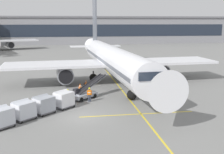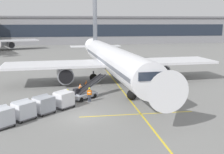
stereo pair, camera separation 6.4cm
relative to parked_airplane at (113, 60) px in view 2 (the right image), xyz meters
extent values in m
plane|color=slate|center=(-5.61, -16.32, -3.55)|extent=(600.00, 600.00, 0.00)
cylinder|color=white|center=(0.05, -0.77, 0.09)|extent=(6.04, 33.47, 3.94)
cube|color=slate|center=(0.05, -0.77, 0.09)|extent=(6.00, 32.15, 0.47)
cone|color=white|center=(1.23, -19.35, 0.09)|extent=(3.99, 4.17, 3.75)
cone|color=white|center=(-1.20, 18.99, 0.39)|extent=(3.74, 6.51, 3.35)
cube|color=white|center=(-8.68, -0.49, -0.50)|extent=(16.20, 7.65, 0.36)
cylinder|color=#93969E|center=(-7.45, -1.08, -1.90)|extent=(2.71, 4.47, 2.45)
cylinder|color=black|center=(-7.31, -3.29, -1.90)|extent=(2.08, 0.25, 2.08)
cube|color=white|center=(8.67, 0.61, -0.50)|extent=(16.20, 7.65, 0.36)
cylinder|color=#93969E|center=(7.53, -0.13, -1.90)|extent=(2.71, 4.47, 2.45)
cylinder|color=black|center=(7.67, -2.34, -1.90)|extent=(2.08, 0.25, 2.08)
cube|color=slate|center=(-1.10, 17.41, 5.87)|extent=(0.53, 4.00, 9.99)
cube|color=white|center=(-1.08, 17.10, 0.68)|extent=(10.90, 3.34, 0.20)
cube|color=#1E2633|center=(1.05, -16.60, 0.68)|extent=(2.87, 1.95, 0.87)
cylinder|color=#47474C|center=(0.68, -10.74, -2.40)|extent=(0.22, 0.22, 1.03)
sphere|color=black|center=(0.68, -10.74, -2.92)|extent=(1.27, 1.27, 1.27)
cylinder|color=#47474C|center=(-3.01, 0.70, -2.40)|extent=(0.22, 0.22, 1.03)
sphere|color=black|center=(-3.01, 0.70, -2.92)|extent=(1.27, 1.27, 1.27)
cylinder|color=#47474C|center=(2.90, 1.07, -2.40)|extent=(0.22, 0.22, 1.03)
sphere|color=black|center=(2.90, 1.07, -2.92)|extent=(1.27, 1.27, 1.27)
cube|color=#A3A8B2|center=(-5.12, -9.39, -3.05)|extent=(3.60, 3.46, 0.44)
cube|color=black|center=(-6.06, -9.75, -2.48)|extent=(0.82, 0.82, 0.70)
cylinder|color=#333338|center=(-5.55, -9.30, -2.43)|extent=(0.08, 0.08, 0.80)
cube|color=#A3A8B2|center=(-4.18, -8.55, -1.96)|extent=(4.29, 3.97, 1.89)
cube|color=black|center=(-4.18, -8.55, -1.87)|extent=(4.10, 3.78, 1.74)
cube|color=#333338|center=(-3.89, -8.88, -1.84)|extent=(3.68, 3.30, 1.93)
cube|color=#333338|center=(-4.48, -8.23, -1.84)|extent=(3.68, 3.30, 1.93)
cylinder|color=black|center=(-3.74, -9.15, -3.27)|extent=(0.55, 0.52, 0.56)
cylinder|color=black|center=(-4.73, -8.05, -3.27)|extent=(0.55, 0.52, 0.56)
cylinder|color=black|center=(-5.52, -10.74, -3.27)|extent=(0.55, 0.52, 0.56)
cylinder|color=black|center=(-6.50, -9.64, -3.27)|extent=(0.55, 0.52, 0.56)
cube|color=#515156|center=(-7.48, -12.70, -3.34)|extent=(2.55, 2.53, 0.12)
cylinder|color=#4C4C51|center=(-8.47, -13.61, -3.35)|extent=(0.56, 0.53, 0.07)
cube|color=silver|center=(-7.48, -12.70, -2.53)|extent=(2.41, 2.39, 1.50)
cube|color=silver|center=(-7.76, -12.39, -2.01)|extent=(1.92, 1.86, 0.74)
cube|color=silver|center=(-8.19, -13.35, -2.53)|extent=(1.00, 1.08, 1.38)
sphere|color=black|center=(-8.53, -12.74, -3.40)|extent=(0.30, 0.30, 0.30)
sphere|color=black|center=(-7.61, -13.74, -3.40)|extent=(0.30, 0.30, 0.30)
sphere|color=black|center=(-7.36, -11.65, -3.40)|extent=(0.30, 0.30, 0.30)
sphere|color=black|center=(-6.43, -12.65, -3.40)|extent=(0.30, 0.30, 0.30)
cube|color=#515156|center=(-9.51, -14.40, -3.34)|extent=(2.55, 2.53, 0.12)
cylinder|color=#4C4C51|center=(-10.50, -15.32, -3.35)|extent=(0.56, 0.53, 0.07)
cube|color=#9EA3AD|center=(-9.51, -14.40, -2.53)|extent=(2.41, 2.39, 1.50)
cube|color=#9EA3AD|center=(-9.79, -14.10, -2.01)|extent=(1.92, 1.86, 0.74)
cube|color=silver|center=(-10.21, -15.06, -2.53)|extent=(1.00, 1.08, 1.38)
sphere|color=black|center=(-10.56, -14.45, -3.40)|extent=(0.30, 0.30, 0.30)
sphere|color=black|center=(-9.63, -15.45, -3.40)|extent=(0.30, 0.30, 0.30)
sphere|color=black|center=(-9.38, -13.36, -3.40)|extent=(0.30, 0.30, 0.30)
sphere|color=black|center=(-8.46, -14.36, -3.40)|extent=(0.30, 0.30, 0.30)
cube|color=#515156|center=(-11.29, -16.00, -3.34)|extent=(2.55, 2.53, 0.12)
cylinder|color=#4C4C51|center=(-12.28, -16.91, -3.35)|extent=(0.56, 0.53, 0.07)
cube|color=silver|center=(-11.29, -16.00, -2.53)|extent=(2.41, 2.39, 1.50)
cube|color=silver|center=(-11.57, -15.69, -2.01)|extent=(1.92, 1.86, 0.74)
cube|color=silver|center=(-11.99, -16.65, -2.53)|extent=(1.00, 1.08, 1.38)
sphere|color=black|center=(-12.34, -16.04, -3.40)|extent=(0.30, 0.30, 0.30)
sphere|color=black|center=(-11.41, -17.04, -3.40)|extent=(0.30, 0.30, 0.30)
sphere|color=black|center=(-11.16, -14.95, -3.40)|extent=(0.30, 0.30, 0.30)
sphere|color=black|center=(-10.24, -15.95, -3.40)|extent=(0.30, 0.30, 0.30)
cube|color=#515156|center=(-12.98, -17.82, -3.34)|extent=(2.55, 2.53, 0.12)
cube|color=silver|center=(-12.98, -17.82, -2.53)|extent=(2.41, 2.39, 1.50)
sphere|color=black|center=(-12.86, -16.78, -3.40)|extent=(0.30, 0.30, 0.30)
sphere|color=black|center=(-11.93, -17.77, -3.40)|extent=(0.30, 0.30, 0.30)
cylinder|color=#333847|center=(-4.42, -10.76, -3.12)|extent=(0.15, 0.15, 0.86)
cylinder|color=#333847|center=(-4.59, -10.71, -3.12)|extent=(0.15, 0.15, 0.86)
cube|color=orange|center=(-4.51, -10.73, -2.40)|extent=(0.43, 0.34, 0.58)
cube|color=white|center=(-4.54, -10.85, -2.40)|extent=(0.33, 0.11, 0.08)
sphere|color=brown|center=(-4.51, -10.73, -1.99)|extent=(0.21, 0.21, 0.21)
sphere|color=yellow|center=(-4.51, -10.73, -1.92)|extent=(0.23, 0.23, 0.23)
cylinder|color=orange|center=(-4.28, -10.80, -2.45)|extent=(0.09, 0.09, 0.56)
cylinder|color=orange|center=(-4.74, -10.67, -2.45)|extent=(0.09, 0.09, 0.56)
cylinder|color=#333847|center=(-7.11, -11.09, -3.12)|extent=(0.15, 0.15, 0.86)
cylinder|color=#333847|center=(-7.00, -11.24, -3.12)|extent=(0.15, 0.15, 0.86)
cube|color=orange|center=(-7.06, -11.17, -2.40)|extent=(0.42, 0.45, 0.58)
cube|color=white|center=(-6.95, -11.09, -2.40)|extent=(0.21, 0.28, 0.08)
sphere|color=brown|center=(-7.06, -11.17, -1.99)|extent=(0.21, 0.21, 0.21)
sphere|color=yellow|center=(-7.06, -11.17, -1.92)|extent=(0.23, 0.23, 0.23)
cylinder|color=orange|center=(-7.20, -10.97, -2.45)|extent=(0.09, 0.09, 0.56)
cylinder|color=orange|center=(-6.92, -11.36, -2.45)|extent=(0.09, 0.09, 0.56)
cube|color=black|center=(-4.33, -1.27, -3.53)|extent=(0.63, 0.63, 0.05)
cone|color=orange|center=(-4.33, -1.27, -3.17)|extent=(0.50, 0.50, 0.66)
cylinder|color=white|center=(-4.33, -1.27, -3.14)|extent=(0.28, 0.28, 0.08)
cube|color=black|center=(-5.32, -4.04, -3.53)|extent=(0.71, 0.71, 0.05)
cone|color=orange|center=(-5.32, -4.04, -3.13)|extent=(0.57, 0.57, 0.74)
cylinder|color=white|center=(-5.32, -4.04, -3.09)|extent=(0.31, 0.31, 0.09)
cube|color=yellow|center=(0.41, -0.77, -3.55)|extent=(0.20, 110.00, 0.01)
cube|color=yellow|center=(0.05, -16.10, -3.55)|extent=(12.00, 0.20, 0.01)
cube|color=gray|center=(-10.43, 83.82, 1.95)|extent=(148.48, 18.51, 11.00)
cube|color=#1E2633|center=(-10.43, 74.52, 2.22)|extent=(144.02, 0.10, 4.95)
cube|color=slate|center=(-10.43, 81.97, 7.80)|extent=(146.99, 15.73, 0.70)
cube|color=white|center=(-25.42, 57.22, -0.49)|extent=(17.04, 11.64, 0.36)
cylinder|color=#93969E|center=(-26.36, 56.17, -1.81)|extent=(3.63, 4.83, 2.28)
cylinder|color=black|center=(-25.60, 54.10, -1.81)|extent=(1.86, 0.78, 1.94)
camera|label=1|loc=(-6.83, -42.92, 5.87)|focal=44.67mm
camera|label=2|loc=(-6.77, -42.93, 5.87)|focal=44.67mm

